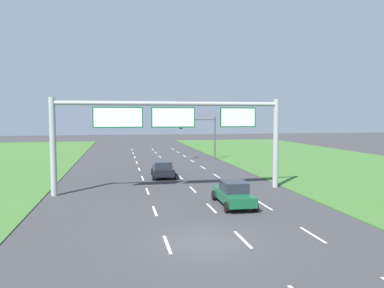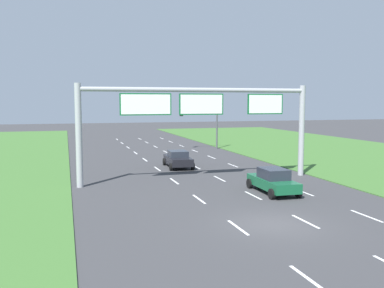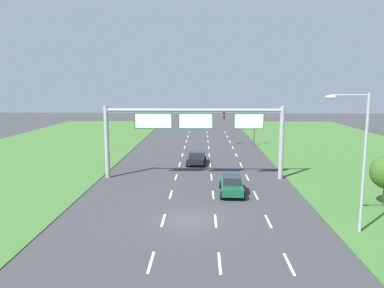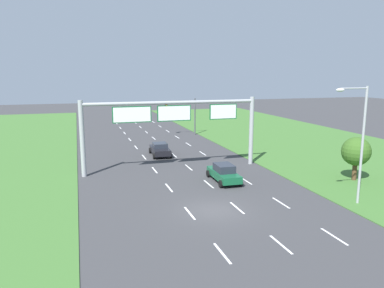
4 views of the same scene
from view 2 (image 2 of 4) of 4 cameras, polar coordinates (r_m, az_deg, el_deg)
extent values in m
plane|color=#38383A|center=(20.81, 10.67, -10.50)|extent=(200.00, 200.00, 0.00)
cube|color=white|center=(15.06, 15.35, -17.00)|extent=(0.14, 2.40, 0.01)
cube|color=white|center=(20.10, 6.15, -11.00)|extent=(0.14, 2.40, 0.01)
cube|color=white|center=(25.56, 0.93, -7.35)|extent=(0.14, 2.40, 0.01)
cube|color=white|center=(31.21, -2.37, -4.97)|extent=(0.14, 2.40, 0.01)
cube|color=white|center=(36.98, -4.64, -3.31)|extent=(0.14, 2.40, 0.01)
cube|color=white|center=(42.81, -6.29, -2.10)|extent=(0.14, 2.40, 0.01)
cube|color=white|center=(48.68, -7.54, -1.18)|extent=(0.14, 2.40, 0.01)
cube|color=white|center=(54.58, -8.52, -0.45)|extent=(0.14, 2.40, 0.01)
cube|color=white|center=(60.50, -9.31, 0.13)|extent=(0.14, 2.40, 0.01)
cube|color=white|center=(66.43, -9.96, 0.61)|extent=(0.14, 2.40, 0.01)
cube|color=white|center=(21.64, 14.87, -9.95)|extent=(0.14, 2.40, 0.01)
cube|color=white|center=(26.79, 8.15, -6.80)|extent=(0.14, 2.40, 0.01)
cube|color=white|center=(32.23, 3.69, -4.63)|extent=(0.14, 2.40, 0.01)
cube|color=white|center=(37.84, 0.56, -3.08)|extent=(0.14, 2.40, 0.01)
cube|color=white|center=(43.55, -1.75, -1.93)|extent=(0.14, 2.40, 0.01)
cube|color=white|center=(49.34, -3.53, -1.05)|extent=(0.14, 2.40, 0.01)
cube|color=white|center=(55.17, -4.92, -0.35)|extent=(0.14, 2.40, 0.01)
cube|color=white|center=(61.03, -6.05, 0.22)|extent=(0.14, 2.40, 0.01)
cube|color=white|center=(66.91, -6.98, 0.69)|extent=(0.14, 2.40, 0.01)
cube|color=white|center=(23.61, 22.23, -8.87)|extent=(0.14, 2.40, 0.01)
cube|color=white|center=(28.40, 14.62, -6.21)|extent=(0.14, 2.40, 0.01)
cube|color=white|center=(33.58, 9.32, -4.28)|extent=(0.14, 2.40, 0.01)
cube|color=white|center=(39.00, 5.49, -2.85)|extent=(0.14, 2.40, 0.01)
cube|color=white|center=(44.56, 2.60, -1.76)|extent=(0.14, 2.40, 0.01)
cube|color=white|center=(50.23, 0.37, -0.92)|extent=(0.14, 2.40, 0.01)
cube|color=white|center=(55.97, -1.41, -0.24)|extent=(0.14, 2.40, 0.01)
cube|color=white|center=(61.75, -2.86, 0.31)|extent=(0.14, 2.40, 0.01)
cube|color=white|center=(67.58, -4.05, 0.76)|extent=(0.14, 2.40, 0.01)
cube|color=#145633|center=(27.67, 10.72, -5.13)|extent=(1.81, 4.51, 0.60)
cube|color=#232833|center=(27.49, 10.82, -3.89)|extent=(1.50, 2.03, 0.65)
cylinder|color=black|center=(28.89, 7.69, -5.24)|extent=(0.24, 0.65, 0.64)
cylinder|color=black|center=(29.60, 10.81, -5.03)|extent=(0.24, 0.65, 0.64)
cylinder|color=black|center=(25.87, 10.59, -6.57)|extent=(0.24, 0.65, 0.64)
cylinder|color=black|center=(26.66, 13.99, -6.28)|extent=(0.24, 0.65, 0.64)
cube|color=black|center=(37.55, -1.88, -2.18)|extent=(2.04, 4.40, 0.64)
cube|color=#232833|center=(37.50, -1.89, -1.30)|extent=(1.65, 1.94, 0.52)
cylinder|color=black|center=(38.98, -3.71, -2.37)|extent=(0.25, 0.65, 0.64)
cylinder|color=black|center=(39.34, -1.02, -2.28)|extent=(0.25, 0.65, 0.64)
cylinder|color=black|center=(35.85, -2.82, -3.07)|extent=(0.25, 0.65, 0.64)
cylinder|color=black|center=(36.25, 0.09, -2.97)|extent=(0.25, 0.65, 0.64)
cylinder|color=#9EA0A5|center=(29.52, -14.86, 1.09)|extent=(0.44, 0.44, 7.00)
cylinder|color=#9EA0A5|center=(34.36, 14.40, 1.72)|extent=(0.44, 0.44, 7.00)
cylinder|color=#9EA0A5|center=(30.84, 0.91, 7.23)|extent=(16.80, 0.32, 0.32)
cube|color=#0C5B28|center=(29.90, -6.18, 5.29)|extent=(3.61, 0.12, 1.52)
cube|color=white|center=(29.84, -6.16, 5.29)|extent=(3.45, 0.01, 1.36)
cube|color=#0C5B28|center=(30.89, 1.26, 5.33)|extent=(3.30, 0.12, 1.52)
cube|color=white|center=(30.82, 1.30, 5.33)|extent=(3.14, 0.01, 1.36)
cube|color=#0C5B28|center=(32.78, 9.74, 5.27)|extent=(2.86, 0.12, 1.52)
cube|color=white|center=(32.72, 9.79, 5.27)|extent=(2.70, 0.01, 1.36)
cylinder|color=#47494F|center=(52.29, 3.34, 2.41)|extent=(0.20, 0.20, 5.60)
cylinder|color=#47494F|center=(51.49, 0.99, 5.09)|extent=(4.50, 0.14, 0.14)
cube|color=black|center=(50.87, -1.43, 4.35)|extent=(0.32, 0.36, 1.10)
sphere|color=red|center=(50.67, -1.38, 4.77)|extent=(0.22, 0.22, 0.22)
sphere|color=orange|center=(50.67, -1.37, 4.35)|extent=(0.22, 0.22, 0.22)
sphere|color=green|center=(50.68, -1.37, 3.93)|extent=(0.22, 0.22, 0.22)
camera|label=1|loc=(5.70, 56.52, 2.20)|focal=35.00mm
camera|label=3|loc=(12.16, 106.06, 13.42)|focal=35.00mm
camera|label=4|loc=(6.45, 158.88, 28.90)|focal=35.00mm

